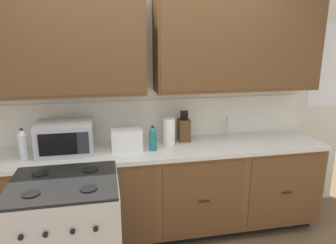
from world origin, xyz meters
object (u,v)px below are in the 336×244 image
Objects in this scene: toaster at (127,140)px; knife_block at (184,130)px; stove_range at (69,239)px; bottle_clear at (23,144)px; microwave at (65,138)px; bottle_teal at (153,138)px; paper_towel_roll at (169,132)px.

knife_block is (0.58, 0.15, 0.02)m from toaster.
knife_block reaches higher than stove_range.
microwave is at bearing 15.29° from bottle_clear.
bottle_clear is 1.17× the size of bottle_teal.
knife_block reaches higher than toaster.
knife_block reaches higher than microwave.
toaster is at bearing -3.13° from microwave.
knife_block is 1.15× the size of bottle_clear.
bottle_clear is (-1.45, -0.21, 0.02)m from knife_block.
microwave is 1.85× the size of paper_towel_roll.
stove_range is 3.52× the size of bottle_clear.
toaster is 0.60m from knife_block.
microwave is 0.78m from bottle_teal.
knife_block is (1.12, 0.12, -0.02)m from microwave.
toaster is 1.21× the size of bottle_teal.
bottle_clear reaches higher than bottle_teal.
paper_towel_roll is (0.41, 0.06, 0.03)m from toaster.
knife_block is 1.46m from bottle_clear.
stove_range is 0.88m from microwave.
bottle_teal is (0.73, 0.56, 0.56)m from stove_range.
microwave is 1.71× the size of toaster.
stove_range is 1.08m from bottle_teal.
bottle_clear is at bearing -171.59° from knife_block.
microwave is 1.12m from knife_block.
stove_range is 1.44m from knife_block.
knife_block is (1.07, 0.78, 0.56)m from stove_range.
stove_range is 0.89m from bottle_clear.
bottle_teal is (1.10, -0.00, -0.02)m from bottle_clear.
bottle_clear is 1.10m from bottle_teal.
stove_range is 1.27m from paper_towel_roll.
bottle_teal is at bearing -144.54° from paper_towel_roll.
stove_range is 3.65× the size of paper_towel_roll.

